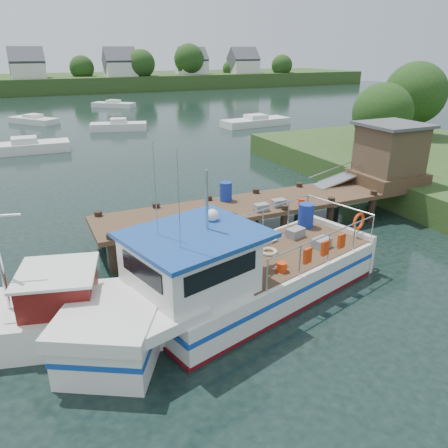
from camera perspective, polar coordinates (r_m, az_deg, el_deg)
name	(u,v)px	position (r m, az deg, el deg)	size (l,w,h in m)	color
ground_plane	(230,236)	(19.81, 0.81, -1.57)	(160.00, 160.00, 0.00)	black
far_shore	(55,80)	(99.24, -21.15, 17.13)	(140.00, 42.55, 9.22)	#2F491E
dock	(349,172)	(22.53, 16.05, 6.51)	(16.60, 3.00, 4.78)	#4B3523
lobster_boat	(228,281)	(13.98, 0.51, -7.45)	(11.79, 6.01, 5.70)	silver
work_boat	(29,317)	(14.01, -24.10, -11.06)	(8.46, 4.29, 4.44)	silver
moored_far	(114,105)	(68.06, -14.22, 14.89)	(6.13, 5.47, 1.05)	silver
moored_a	(25,147)	(39.66, -24.54, 9.14)	(6.93, 2.54, 1.26)	silver
moored_b	(119,126)	(47.73, -13.60, 12.32)	(6.00, 3.41, 1.26)	silver
moored_c	(256,122)	(49.65, 4.16, 13.19)	(7.94, 3.37, 1.22)	silver
moored_d	(34,120)	(55.57, -23.62, 12.33)	(5.41, 6.12, 1.04)	silver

